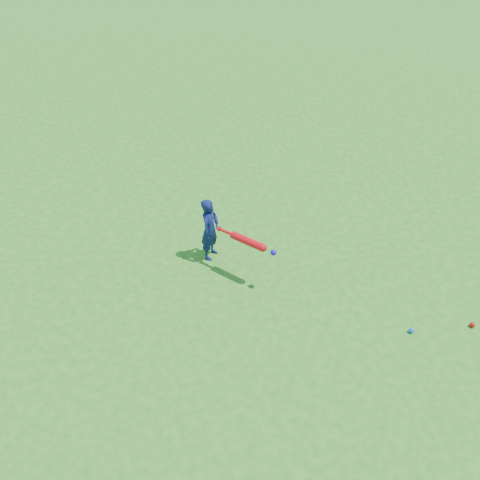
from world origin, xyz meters
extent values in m
plane|color=#27701A|center=(0.00, 0.00, 0.00)|extent=(80.00, 80.00, 0.00)
imported|color=#0F1749|center=(0.01, -0.28, 0.47)|extent=(0.23, 0.34, 0.93)
sphere|color=red|center=(3.50, -0.19, 0.03)|extent=(0.07, 0.07, 0.07)
sphere|color=blue|center=(2.85, -0.59, 0.03)|extent=(0.06, 0.06, 0.06)
cylinder|color=red|center=(0.20, -0.37, 0.60)|extent=(0.03, 0.07, 0.07)
cylinder|color=red|center=(0.31, -0.39, 0.60)|extent=(0.23, 0.08, 0.04)
cylinder|color=red|center=(0.65, -0.46, 0.60)|extent=(0.49, 0.19, 0.10)
sphere|color=red|center=(0.88, -0.51, 0.60)|extent=(0.10, 0.10, 0.10)
sphere|color=#1A0CCF|center=(1.04, -0.54, 0.60)|extent=(0.08, 0.08, 0.08)
camera|label=1|loc=(2.75, -5.40, 4.82)|focal=40.00mm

